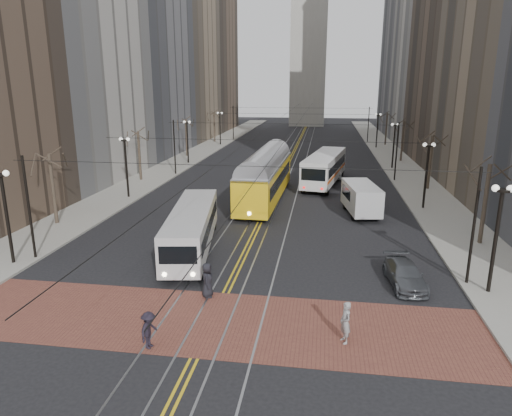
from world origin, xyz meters
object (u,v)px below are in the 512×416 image
(transit_bus, at_px, (192,230))
(rear_bus, at_px, (325,169))
(pedestrian_d, at_px, (149,330))
(streetcar, at_px, (265,181))
(sedan_grey, at_px, (329,176))
(sedan_parked, at_px, (405,274))
(sedan_silver, at_px, (331,171))
(cargo_van, at_px, (361,200))
(pedestrian_b, at_px, (345,322))
(pedestrian_a, at_px, (207,280))

(transit_bus, xyz_separation_m, rear_bus, (8.50, 22.44, 0.23))
(rear_bus, distance_m, pedestrian_d, 34.57)
(pedestrian_d, bearing_deg, streetcar, 5.84)
(streetcar, distance_m, sedan_grey, 11.16)
(sedan_parked, bearing_deg, sedan_silver, 91.23)
(streetcar, distance_m, cargo_van, 9.39)
(pedestrian_b, bearing_deg, streetcar, 175.11)
(cargo_van, height_order, sedan_silver, cargo_van)
(rear_bus, relative_size, pedestrian_b, 6.86)
(transit_bus, height_order, sedan_silver, transit_bus)
(sedan_grey, bearing_deg, sedan_parked, -80.45)
(sedan_silver, bearing_deg, cargo_van, -88.52)
(pedestrian_b, bearing_deg, sedan_parked, 131.39)
(transit_bus, xyz_separation_m, pedestrian_a, (2.66, -6.39, -0.50))
(pedestrian_a, bearing_deg, rear_bus, -19.18)
(sedan_silver, bearing_deg, transit_bus, -116.35)
(cargo_van, height_order, pedestrian_b, cargo_van)
(transit_bus, bearing_deg, cargo_van, 33.52)
(streetcar, relative_size, sedan_silver, 3.22)
(cargo_van, relative_size, sedan_grey, 1.43)
(streetcar, height_order, sedan_silver, streetcar)
(transit_bus, bearing_deg, rear_bus, 60.32)
(pedestrian_b, xyz_separation_m, pedestrian_d, (-8.09, -1.63, -0.11))
(sedan_grey, bearing_deg, pedestrian_b, -87.93)
(streetcar, xyz_separation_m, sedan_grey, (6.04, 9.32, -1.18))
(streetcar, bearing_deg, pedestrian_b, -73.06)
(cargo_van, height_order, pedestrian_d, cargo_van)
(sedan_parked, distance_m, pedestrian_b, 7.26)
(transit_bus, distance_m, sedan_grey, 25.33)
(transit_bus, distance_m, sedan_parked, 13.46)
(cargo_van, height_order, sedan_parked, cargo_van)
(transit_bus, height_order, pedestrian_b, transit_bus)
(sedan_silver, height_order, pedestrian_d, pedestrian_d)
(rear_bus, bearing_deg, pedestrian_b, -78.44)
(pedestrian_b, bearing_deg, pedestrian_a, -136.18)
(rear_bus, relative_size, pedestrian_d, 7.83)
(sedan_grey, distance_m, sedan_silver, 2.61)
(sedan_grey, relative_size, sedan_silver, 0.83)
(rear_bus, xyz_separation_m, pedestrian_a, (-5.84, -28.83, -0.73))
(sedan_parked, height_order, pedestrian_a, pedestrian_a)
(sedan_grey, xyz_separation_m, pedestrian_b, (0.50, -33.41, 0.24))
(sedan_silver, relative_size, pedestrian_b, 2.67)
(pedestrian_b, bearing_deg, cargo_van, 154.15)
(streetcar, distance_m, pedestrian_a, 20.75)
(cargo_van, bearing_deg, streetcar, 147.43)
(streetcar, height_order, sedan_parked, streetcar)
(sedan_silver, xyz_separation_m, pedestrian_b, (0.21, -36.01, 0.12))
(transit_bus, bearing_deg, pedestrian_a, -76.31)
(sedan_grey, relative_size, pedestrian_a, 2.23)
(transit_bus, relative_size, pedestrian_a, 6.24)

